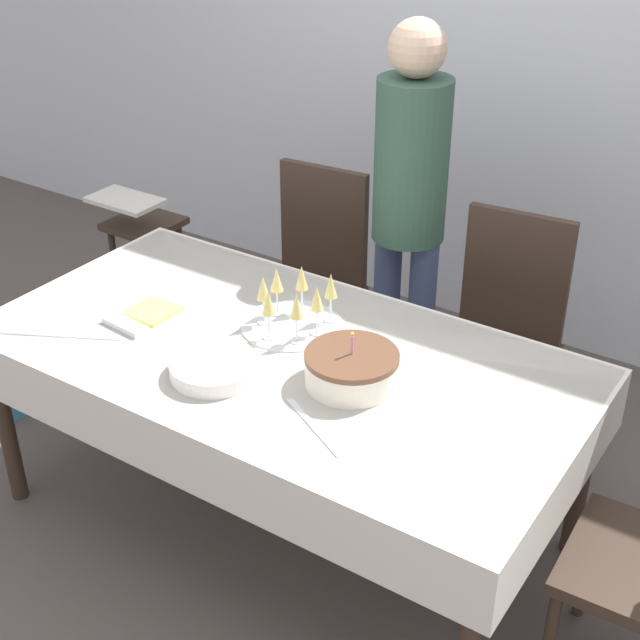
# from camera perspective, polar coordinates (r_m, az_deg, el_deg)

# --- Properties ---
(ground_plane) EXTENTS (12.00, 12.00, 0.00)m
(ground_plane) POSITION_cam_1_polar(r_m,az_deg,el_deg) (3.28, -2.31, -12.72)
(ground_plane) COLOR #564C47
(wall_back) EXTENTS (8.00, 0.05, 2.70)m
(wall_back) POSITION_cam_1_polar(r_m,az_deg,el_deg) (4.06, 12.50, 16.86)
(wall_back) COLOR silver
(wall_back) RESTS_ON ground_plane
(dining_table) EXTENTS (1.95, 1.01, 0.72)m
(dining_table) POSITION_cam_1_polar(r_m,az_deg,el_deg) (2.89, -2.56, -3.61)
(dining_table) COLOR silver
(dining_table) RESTS_ON ground_plane
(dining_chair_far_left) EXTENTS (0.45, 0.45, 0.96)m
(dining_chair_far_left) POSITION_cam_1_polar(r_m,az_deg,el_deg) (3.74, -0.58, 3.04)
(dining_chair_far_left) COLOR #38281E
(dining_chair_far_left) RESTS_ON ground_plane
(dining_chair_far_right) EXTENTS (0.46, 0.46, 0.96)m
(dining_chair_far_right) POSITION_cam_1_polar(r_m,az_deg,el_deg) (3.39, 11.55, -0.65)
(dining_chair_far_right) COLOR #38281E
(dining_chair_far_right) RESTS_ON ground_plane
(birthday_cake) EXTENTS (0.28, 0.28, 0.18)m
(birthday_cake) POSITION_cam_1_polar(r_m,az_deg,el_deg) (2.65, 2.03, -3.12)
(birthday_cake) COLOR silver
(birthday_cake) RESTS_ON dining_table
(champagne_tray) EXTENTS (0.34, 0.34, 0.18)m
(champagne_tray) POSITION_cam_1_polar(r_m,az_deg,el_deg) (2.92, -1.75, 0.99)
(champagne_tray) COLOR silver
(champagne_tray) RESTS_ON dining_table
(plate_stack_main) EXTENTS (0.27, 0.27, 0.05)m
(plate_stack_main) POSITION_cam_1_polar(r_m,az_deg,el_deg) (2.72, -6.78, -3.06)
(plate_stack_main) COLOR silver
(plate_stack_main) RESTS_ON dining_table
(cake_knife) EXTENTS (0.27, 0.16, 0.00)m
(cake_knife) POSITION_cam_1_polar(r_m,az_deg,el_deg) (2.50, -0.41, -6.84)
(cake_knife) COLOR silver
(cake_knife) RESTS_ON dining_table
(fork_pile) EXTENTS (0.18, 0.08, 0.02)m
(fork_pile) POSITION_cam_1_polar(r_m,az_deg,el_deg) (3.02, -12.37, -0.30)
(fork_pile) COLOR silver
(fork_pile) RESTS_ON dining_table
(napkin_pile) EXTENTS (0.15, 0.15, 0.01)m
(napkin_pile) POSITION_cam_1_polar(r_m,az_deg,el_deg) (3.10, -10.68, 0.56)
(napkin_pile) COLOR #E0D166
(napkin_pile) RESTS_ON dining_table
(person_standing) EXTENTS (0.28, 0.28, 1.60)m
(person_standing) POSITION_cam_1_polar(r_m,az_deg,el_deg) (3.42, 5.77, 8.17)
(person_standing) COLOR #3F4C72
(person_standing) RESTS_ON ground_plane
(high_chair) EXTENTS (0.33, 0.35, 0.71)m
(high_chair) POSITION_cam_1_polar(r_m,az_deg,el_deg) (4.24, -11.31, 5.13)
(high_chair) COLOR #38281E
(high_chair) RESTS_ON ground_plane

